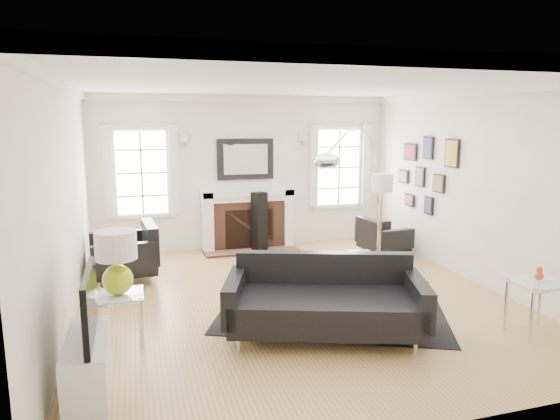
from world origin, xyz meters
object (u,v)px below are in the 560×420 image
object	(u,v)px
armchair_left	(128,255)
gourd_lamp	(117,258)
armchair_right	(381,238)
coffee_table	(354,261)
fireplace	(248,220)
sofa	(325,301)
arc_floor_lamp	(356,198)

from	to	relation	value
armchair_left	gourd_lamp	size ratio (longest dim) A/B	1.63
armchair_right	gourd_lamp	distance (m)	5.03
coffee_table	gourd_lamp	size ratio (longest dim) A/B	1.29
fireplace	gourd_lamp	xyz separation A→B (m)	(-2.20, -3.56, 0.40)
sofa	coffee_table	world-z (taller)	sofa
gourd_lamp	armchair_right	bearing A→B (deg)	29.37
coffee_table	arc_floor_lamp	world-z (taller)	arc_floor_lamp
armchair_right	fireplace	bearing A→B (deg)	152.62
armchair_right	coffee_table	distance (m)	1.77
fireplace	arc_floor_lamp	distance (m)	2.74
sofa	armchair_right	xyz separation A→B (m)	(2.18, 2.82, -0.07)
coffee_table	arc_floor_lamp	xyz separation A→B (m)	(0.01, 0.01, 0.91)
armchair_left	armchair_right	bearing A→B (deg)	2.70
sofa	armchair_left	bearing A→B (deg)	128.58
coffee_table	gourd_lamp	world-z (taller)	gourd_lamp
fireplace	coffee_table	world-z (taller)	fireplace
coffee_table	arc_floor_lamp	bearing A→B (deg)	44.65
fireplace	gourd_lamp	world-z (taller)	gourd_lamp
fireplace	armchair_right	world-z (taller)	fireplace
armchair_right	gourd_lamp	bearing A→B (deg)	-150.63
sofa	coffee_table	bearing A→B (deg)	55.12
sofa	coffee_table	distance (m)	1.80
gourd_lamp	arc_floor_lamp	distance (m)	3.40
armchair_left	arc_floor_lamp	bearing A→B (deg)	-19.99
armchair_left	sofa	bearing A→B (deg)	-51.42
fireplace	sofa	bearing A→B (deg)	-90.55
fireplace	arc_floor_lamp	world-z (taller)	arc_floor_lamp
armchair_left	arc_floor_lamp	size ratio (longest dim) A/B	0.47
sofa	coffee_table	xyz separation A→B (m)	(1.03, 1.48, -0.02)
armchair_right	gourd_lamp	size ratio (longest dim) A/B	1.29
sofa	arc_floor_lamp	distance (m)	2.02
armchair_left	gourd_lamp	xyz separation A→B (m)	(-0.07, -2.24, 0.55)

